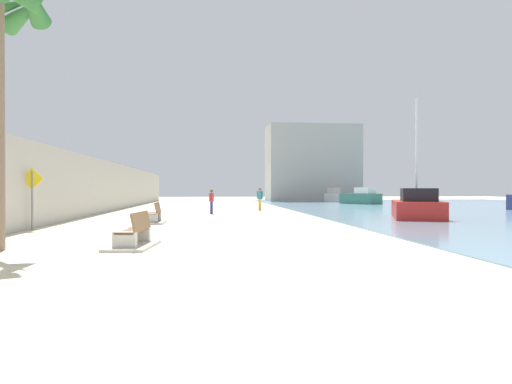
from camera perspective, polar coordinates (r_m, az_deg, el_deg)
ground_plane at (r=29.04m, az=-6.01°, el=-2.77°), size 120.00×120.00×0.00m
seawall at (r=29.95m, az=-20.51°, el=0.70°), size 0.80×64.00×3.55m
bench_near at (r=12.40m, az=-15.82°, el=-5.94°), size 1.32×2.21×0.98m
bench_far at (r=20.88m, az=-13.36°, el=-3.37°), size 1.11×2.10×0.98m
person_walking at (r=27.91m, az=-5.89°, el=-1.02°), size 0.31×0.48×1.59m
person_standing at (r=32.18m, az=0.51°, el=-0.69°), size 0.44×0.35×1.70m
boat_nearest at (r=24.79m, az=20.42°, el=-1.79°), size 4.05×5.67×6.51m
boat_far_left at (r=47.10m, az=13.65°, el=-0.69°), size 3.64×4.75×1.74m
boat_mid_bay at (r=56.82m, az=9.51°, el=-0.48°), size 3.97×4.53×7.94m
pedestrian_sign at (r=18.91m, az=-27.38°, el=0.07°), size 0.85×0.08×2.42m
harbor_building at (r=58.69m, az=7.38°, el=3.72°), size 12.00×6.00×10.03m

